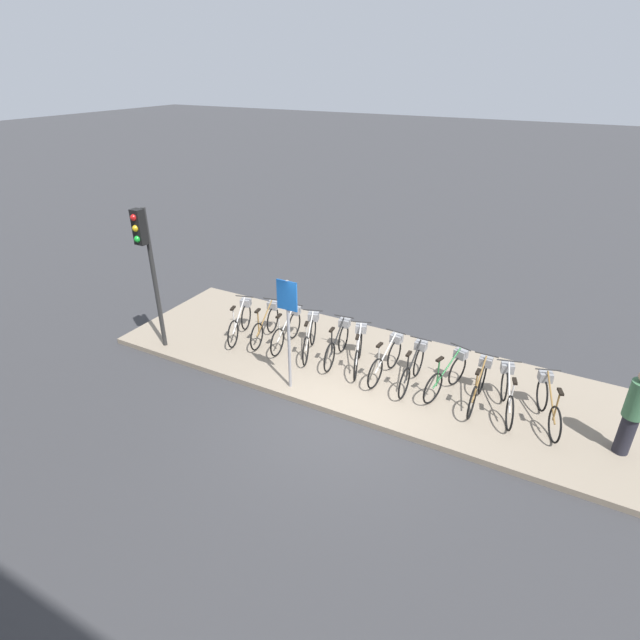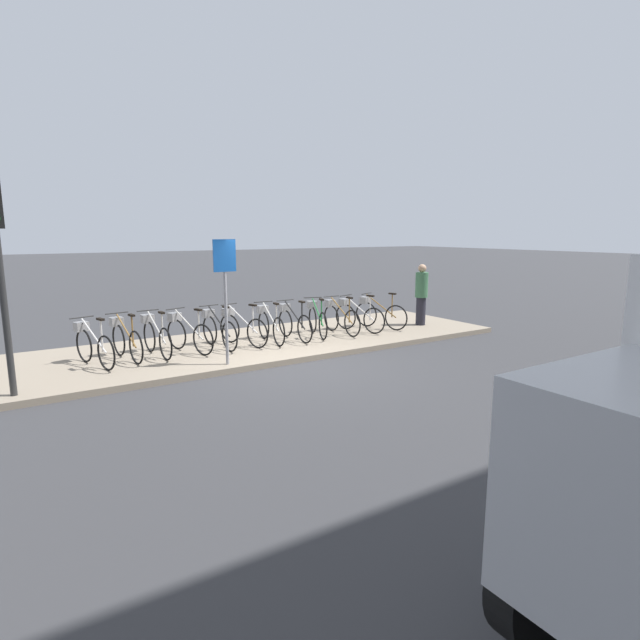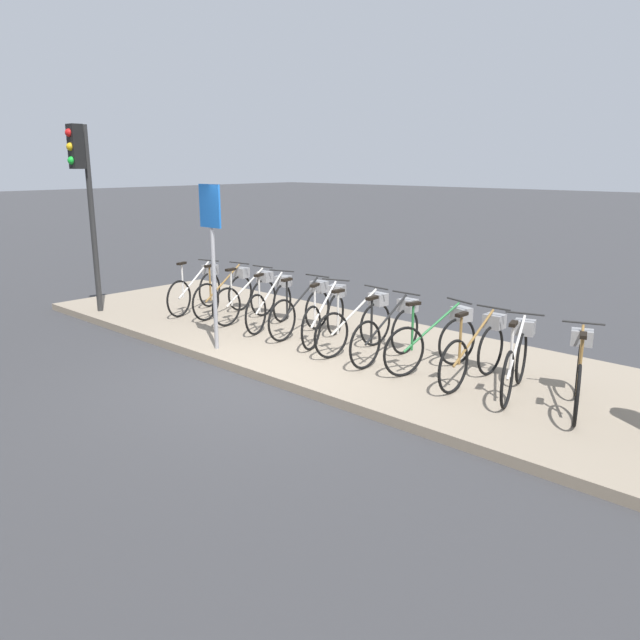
{
  "view_description": "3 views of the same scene",
  "coord_description": "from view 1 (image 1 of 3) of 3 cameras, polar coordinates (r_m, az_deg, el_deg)",
  "views": [
    {
      "loc": [
        3.34,
        -6.97,
        6.13
      ],
      "look_at": [
        -1.24,
        1.51,
        1.14
      ],
      "focal_mm": 28.0,
      "sensor_mm": 36.0,
      "label": 1
    },
    {
      "loc": [
        -4.8,
        -8.53,
        2.65
      ],
      "look_at": [
        1.19,
        0.86,
        0.67
      ],
      "focal_mm": 28.0,
      "sensor_mm": 36.0,
      "label": 2
    },
    {
      "loc": [
        5.84,
        -5.17,
        2.8
      ],
      "look_at": [
        0.54,
        0.57,
        0.82
      ],
      "focal_mm": 35.0,
      "sensor_mm": 36.0,
      "label": 3
    }
  ],
  "objects": [
    {
      "name": "parked_bicycle_3",
      "position": [
        11.47,
        -1.12,
        -1.74
      ],
      "size": [
        0.63,
        1.5,
        0.97
      ],
      "color": "black",
      "rests_on": "sidewalk"
    },
    {
      "name": "ground_plane",
      "position": [
        9.87,
        2.2,
        -11.05
      ],
      "size": [
        120.0,
        120.0,
        0.0
      ],
      "primitive_type": "plane",
      "color": "#38383A"
    },
    {
      "name": "sign_post",
      "position": [
        9.66,
        -3.69,
        0.32
      ],
      "size": [
        0.44,
        0.07,
        2.39
      ],
      "color": "#99999E",
      "rests_on": "sidewalk"
    },
    {
      "name": "parked_bicycle_0",
      "position": [
        12.3,
        -9.04,
        0.03
      ],
      "size": [
        0.59,
        1.52,
        0.97
      ],
      "color": "black",
      "rests_on": "sidewalk"
    },
    {
      "name": "parked_bicycle_5",
      "position": [
        10.99,
        4.45,
        -3.23
      ],
      "size": [
        0.63,
        1.5,
        0.97
      ],
      "color": "black",
      "rests_on": "sidewalk"
    },
    {
      "name": "sidewalk",
      "position": [
        11.16,
        6.29,
        -5.74
      ],
      "size": [
        12.12,
        3.56,
        0.12
      ],
      "color": "gray",
      "rests_on": "ground_plane"
    },
    {
      "name": "parked_bicycle_11",
      "position": [
        10.25,
        24.6,
        -8.45
      ],
      "size": [
        0.66,
        1.49,
        0.97
      ],
      "color": "black",
      "rests_on": "sidewalk"
    },
    {
      "name": "parked_bicycle_2",
      "position": [
        11.8,
        -3.71,
        -0.91
      ],
      "size": [
        0.46,
        1.57,
        0.97
      ],
      "color": "black",
      "rests_on": "sidewalk"
    },
    {
      "name": "pedestrian",
      "position": [
        9.88,
        32.24,
        -8.79
      ],
      "size": [
        0.34,
        0.34,
        1.66
      ],
      "color": "#23232D",
      "rests_on": "sidewalk"
    },
    {
      "name": "parked_bicycle_8",
      "position": [
        10.45,
        14.48,
        -5.89
      ],
      "size": [
        0.59,
        1.52,
        0.97
      ],
      "color": "black",
      "rests_on": "sidewalk"
    },
    {
      "name": "traffic_light",
      "position": [
        11.47,
        -19.29,
        7.45
      ],
      "size": [
        0.24,
        0.4,
        3.32
      ],
      "color": "#2D2D2D",
      "rests_on": "sidewalk"
    },
    {
      "name": "parked_bicycle_9",
      "position": [
        10.3,
        17.73,
        -6.92
      ],
      "size": [
        0.46,
        1.57,
        0.97
      ],
      "color": "black",
      "rests_on": "sidewalk"
    },
    {
      "name": "parked_bicycle_4",
      "position": [
        11.21,
        2.1,
        -2.48
      ],
      "size": [
        0.46,
        1.57,
        0.97
      ],
      "color": "black",
      "rests_on": "sidewalk"
    },
    {
      "name": "parked_bicycle_10",
      "position": [
        10.24,
        20.61,
        -7.64
      ],
      "size": [
        0.58,
        1.52,
        0.97
      ],
      "color": "black",
      "rests_on": "sidewalk"
    },
    {
      "name": "parked_bicycle_7",
      "position": [
        10.53,
        10.64,
        -5.16
      ],
      "size": [
        0.46,
        1.57,
        0.97
      ],
      "color": "black",
      "rests_on": "sidewalk"
    },
    {
      "name": "parked_bicycle_6",
      "position": [
        10.72,
        7.7,
        -4.27
      ],
      "size": [
        0.46,
        1.57,
        0.97
      ],
      "color": "black",
      "rests_on": "sidewalk"
    },
    {
      "name": "parked_bicycle_1",
      "position": [
        12.08,
        -6.14,
        -0.29
      ],
      "size": [
        0.46,
        1.56,
        0.97
      ],
      "color": "black",
      "rests_on": "sidewalk"
    }
  ]
}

